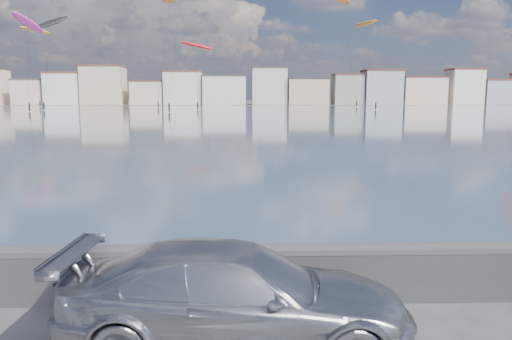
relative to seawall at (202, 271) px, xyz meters
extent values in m
cube|color=#313F5B|center=(0.00, 88.80, -0.58)|extent=(500.00, 177.00, 0.00)
cube|color=#4C473D|center=(0.00, 197.30, -0.57)|extent=(500.00, 60.00, 0.00)
cube|color=#28282B|center=(0.00, 0.00, -0.13)|extent=(400.00, 0.35, 0.90)
cylinder|color=#28282B|center=(0.00, 0.00, 0.32)|extent=(400.00, 0.36, 0.36)
cube|color=beige|center=(-79.00, 183.30, 3.92)|extent=(11.00, 10.00, 9.00)
cube|color=#4C423D|center=(-79.00, 183.30, 8.72)|extent=(11.22, 10.20, 0.60)
cube|color=white|center=(-66.00, 183.30, 5.17)|extent=(13.00, 11.00, 11.50)
cube|color=brown|center=(-66.00, 183.30, 11.22)|extent=(13.26, 11.22, 0.60)
cube|color=beige|center=(-51.50, 183.30, 6.42)|extent=(15.00, 12.00, 14.00)
cube|color=brown|center=(-51.50, 183.30, 13.72)|extent=(15.30, 12.24, 0.60)
cube|color=beige|center=(-35.00, 183.30, 3.67)|extent=(12.00, 10.00, 8.50)
cube|color=#562D23|center=(-35.00, 183.30, 8.22)|extent=(12.24, 10.20, 0.60)
cube|color=silver|center=(-21.50, 183.30, 5.42)|extent=(14.00, 11.00, 12.00)
cube|color=brown|center=(-21.50, 183.30, 11.72)|extent=(14.28, 11.22, 0.60)
cube|color=beige|center=(-6.00, 183.30, 4.67)|extent=(16.00, 13.00, 10.50)
cube|color=#383330|center=(-6.00, 183.30, 10.22)|extent=(16.32, 13.26, 0.60)
cube|color=beige|center=(11.00, 183.30, 6.17)|extent=(13.00, 10.00, 13.50)
cube|color=#383330|center=(11.00, 183.30, 13.22)|extent=(13.26, 10.20, 0.60)
cube|color=#CCB293|center=(25.50, 183.30, 4.17)|extent=(15.00, 12.00, 9.50)
cube|color=#2D2D33|center=(25.50, 183.30, 9.22)|extent=(15.30, 12.24, 0.60)
cube|color=gray|center=(41.00, 183.30, 4.92)|extent=(11.00, 9.00, 11.00)
cube|color=#562D23|center=(41.00, 183.30, 10.72)|extent=(11.22, 9.18, 0.60)
cube|color=#9EA8B7|center=(54.00, 183.30, 5.67)|extent=(14.00, 11.00, 12.50)
cube|color=#562D23|center=(54.00, 183.30, 12.22)|extent=(14.28, 11.22, 0.60)
cube|color=beige|center=(69.50, 183.30, 4.42)|extent=(16.00, 12.00, 10.00)
cube|color=#562D23|center=(69.50, 183.30, 9.72)|extent=(16.32, 12.24, 0.60)
cube|color=white|center=(86.00, 183.30, 5.92)|extent=(12.00, 10.00, 13.00)
cube|color=brown|center=(86.00, 183.30, 12.72)|extent=(12.24, 10.20, 0.60)
cube|color=#9EA8B7|center=(99.50, 183.30, 3.92)|extent=(14.00, 11.00, 9.00)
cube|color=brown|center=(99.50, 183.30, 8.72)|extent=(14.28, 11.22, 0.60)
imported|color=#A4A6AA|center=(0.63, -1.55, 0.17)|extent=(5.29, 2.44, 1.50)
ellipsoid|color=red|center=(-11.29, 125.30, 15.92)|extent=(9.78, 5.11, 3.12)
cube|color=white|center=(-10.57, 118.38, -0.53)|extent=(1.40, 0.42, 0.08)
cylinder|color=black|center=(-10.57, 118.38, 0.37)|extent=(0.36, 0.36, 1.70)
sphere|color=black|center=(-10.57, 118.38, 1.27)|extent=(0.28, 0.28, 0.28)
cylinder|color=black|center=(-10.93, 121.84, 8.32)|extent=(0.76, 6.95, 15.21)
ellipsoid|color=orange|center=(-21.02, 149.06, 31.64)|extent=(8.37, 10.70, 2.03)
cube|color=white|center=(-23.29, 135.31, -0.53)|extent=(1.40, 0.42, 0.08)
cylinder|color=black|center=(-23.29, 135.31, 0.37)|extent=(0.36, 0.36, 1.70)
sphere|color=black|center=(-23.29, 135.31, 1.27)|extent=(0.28, 0.28, 0.28)
cylinder|color=black|center=(-22.15, 142.18, 16.18)|extent=(2.30, 13.79, 30.93)
ellipsoid|color=#BF8C19|center=(-65.07, 156.63, 23.44)|extent=(9.16, 9.21, 2.55)
cube|color=white|center=(-61.82, 148.37, -0.53)|extent=(1.40, 0.42, 0.08)
cylinder|color=black|center=(-61.82, 148.37, 0.37)|extent=(0.36, 0.36, 1.70)
sphere|color=black|center=(-61.82, 148.37, 1.27)|extent=(0.28, 0.28, 0.28)
cylinder|color=black|center=(-63.45, 152.50, 12.08)|extent=(3.29, 8.29, 22.74)
ellipsoid|color=orange|center=(33.51, 127.41, 21.87)|extent=(6.60, 10.90, 1.72)
cube|color=white|center=(33.48, 113.93, -0.53)|extent=(1.40, 0.42, 0.08)
cylinder|color=black|center=(33.48, 113.93, 0.37)|extent=(0.36, 0.36, 1.70)
sphere|color=black|center=(33.48, 113.93, 1.27)|extent=(0.28, 0.28, 0.28)
cylinder|color=black|center=(33.50, 120.67, 11.29)|extent=(0.06, 13.50, 21.16)
ellipsoid|color=#E5338C|center=(-50.12, 114.86, 20.03)|extent=(6.30, 9.04, 5.50)
cube|color=white|center=(-46.81, 104.78, -0.53)|extent=(1.40, 0.42, 0.08)
cylinder|color=black|center=(-46.81, 104.78, 0.37)|extent=(0.36, 0.36, 1.70)
sphere|color=black|center=(-46.81, 104.78, 1.27)|extent=(0.28, 0.28, 0.28)
cylinder|color=black|center=(-48.47, 109.82, 10.37)|extent=(3.35, 10.11, 19.33)
ellipsoid|color=orange|center=(33.00, 157.03, 33.39)|extent=(8.22, 9.04, 3.11)
cube|color=white|center=(36.10, 145.84, -0.53)|extent=(1.40, 0.42, 0.08)
cylinder|color=black|center=(36.10, 145.84, 0.37)|extent=(0.36, 0.36, 1.70)
sphere|color=black|center=(36.10, 145.84, 1.27)|extent=(0.28, 0.28, 0.28)
cylinder|color=black|center=(34.55, 151.44, 17.06)|extent=(3.14, 11.23, 32.68)
cube|color=white|center=(-14.74, 97.94, -0.53)|extent=(1.40, 0.42, 0.08)
cylinder|color=black|center=(-14.74, 97.94, 0.37)|extent=(0.36, 0.36, 1.70)
sphere|color=black|center=(-14.74, 97.94, 1.27)|extent=(0.28, 0.28, 0.28)
cylinder|color=black|center=(-13.37, 104.93, 18.88)|extent=(2.79, 14.01, 36.34)
ellipsoid|color=black|center=(-47.17, 121.53, 20.93)|extent=(9.03, 6.30, 5.47)
cube|color=white|center=(-46.82, 113.07, -0.53)|extent=(1.40, 0.42, 0.08)
cylinder|color=black|center=(-46.82, 113.07, 0.37)|extent=(0.36, 0.36, 1.70)
sphere|color=black|center=(-46.82, 113.07, 1.27)|extent=(0.28, 0.28, 0.28)
cylinder|color=black|center=(-47.00, 117.30, 10.83)|extent=(0.38, 8.49, 20.22)
camera|label=1|loc=(0.73, -8.53, 3.10)|focal=35.00mm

